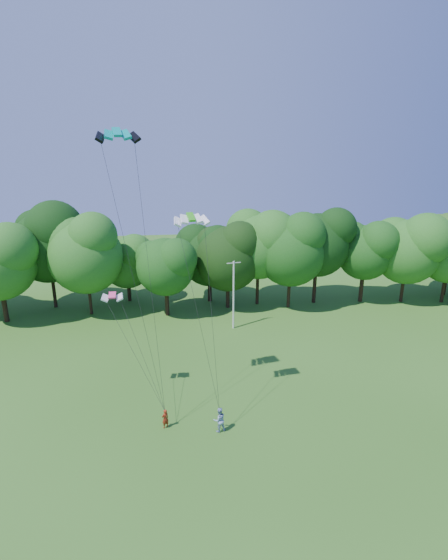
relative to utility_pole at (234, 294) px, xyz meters
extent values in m
cylinder|color=silver|center=(0.00, 0.00, -0.12)|extent=(0.20, 0.20, 7.89)
cube|color=silver|center=(0.00, 0.00, 3.63)|extent=(1.57, 0.37, 0.08)
imported|color=maroon|center=(-7.48, -17.07, -3.30)|extent=(0.67, 0.61, 1.52)
imported|color=#93A9CB|center=(-3.54, -17.95, -3.10)|extent=(1.08, 0.93, 1.92)
cube|color=#04918A|center=(-9.80, -14.18, 16.85)|extent=(2.95, 1.80, 0.65)
cube|color=green|center=(-5.13, -14.93, 11.30)|extent=(2.52, 1.45, 0.53)
cube|color=#F3437E|center=(-11.26, -12.38, 4.89)|extent=(1.67, 0.84, 0.35)
cylinder|color=black|center=(0.18, 6.43, -1.86)|extent=(0.48, 0.48, 4.41)
ellipsoid|color=black|center=(0.18, 6.43, 3.95)|extent=(8.82, 8.82, 9.62)
cylinder|color=#2F2013|center=(30.28, 7.60, -1.81)|extent=(0.52, 0.52, 4.51)
camera|label=1|loc=(-6.38, -44.90, 16.51)|focal=28.00mm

